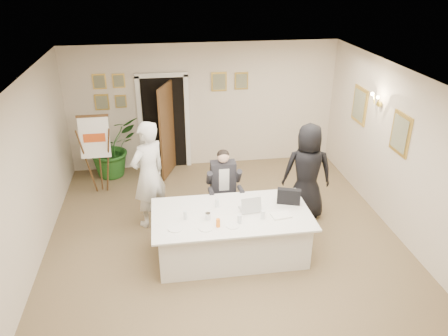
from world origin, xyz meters
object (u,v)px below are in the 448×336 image
object	(u,v)px
oj_glass	(218,223)
flip_chart	(98,158)
seated_man	(224,186)
standing_man	(149,175)
paper_stack	(281,215)
conference_table	(231,234)
laptop	(250,202)
potted_palm	(110,147)
laptop_bag	(289,196)
standing_woman	(307,172)
steel_jug	(208,216)

from	to	relation	value
oj_glass	flip_chart	bearing A→B (deg)	125.90
seated_man	standing_man	distance (m)	1.34
paper_stack	conference_table	bearing A→B (deg)	165.44
laptop	potted_palm	bearing A→B (deg)	121.81
laptop	laptop_bag	distance (m)	0.67
seated_man	standing_man	bearing A→B (deg)	168.47
laptop_bag	conference_table	bearing A→B (deg)	-151.39
seated_man	paper_stack	xyz separation A→B (m)	(0.72, -1.25, 0.09)
flip_chart	standing_woman	world-z (taller)	standing_woman
standing_woman	laptop_bag	bearing A→B (deg)	66.50
flip_chart	steel_jug	bearing A→B (deg)	-53.56
seated_man	standing_woman	distance (m)	1.54
paper_stack	oj_glass	distance (m)	1.02
laptop_bag	paper_stack	bearing A→B (deg)	-102.68
standing_woman	laptop_bag	world-z (taller)	standing_woman
standing_man	flip_chart	bearing A→B (deg)	-93.01
flip_chart	potted_palm	bearing A→B (deg)	79.50
potted_palm	laptop	bearing A→B (deg)	-52.60
flip_chart	potted_palm	distance (m)	0.84
flip_chart	steel_jug	distance (m)	3.24
flip_chart	laptop_bag	world-z (taller)	flip_chart
laptop	standing_man	bearing A→B (deg)	140.28
laptop_bag	oj_glass	xyz separation A→B (m)	(-1.23, -0.51, -0.07)
conference_table	standing_woman	world-z (taller)	standing_woman
seated_man	laptop_bag	size ratio (longest dim) A/B	3.75
paper_stack	laptop	bearing A→B (deg)	147.84
flip_chart	laptop_bag	size ratio (longest dim) A/B	4.40
potted_palm	laptop	size ratio (longest dim) A/B	3.81
standing_woman	steel_jug	bearing A→B (deg)	41.52
oj_glass	steel_jug	distance (m)	0.26
laptop_bag	standing_woman	bearing A→B (deg)	74.08
standing_woman	steel_jug	world-z (taller)	standing_woman
flip_chart	paper_stack	bearing A→B (deg)	-41.27
potted_palm	paper_stack	world-z (taller)	potted_palm
flip_chart	steel_jug	xyz separation A→B (m)	(1.92, -2.61, 0.06)
conference_table	laptop	size ratio (longest dim) A/B	7.21
standing_man	paper_stack	xyz separation A→B (m)	(2.02, -1.35, -0.19)
seated_man	potted_palm	world-z (taller)	seated_man
conference_table	standing_woman	distance (m)	1.92
standing_man	laptop	distance (m)	1.92
standing_woman	steel_jug	distance (m)	2.25
standing_woman	potted_palm	bearing A→B (deg)	-20.34
conference_table	standing_man	distance (m)	1.82
standing_woman	laptop	world-z (taller)	standing_woman
potted_palm	laptop_bag	bearing A→B (deg)	-45.16
conference_table	steel_jug	world-z (taller)	steel_jug
seated_man	potted_palm	size ratio (longest dim) A/B	1.07
standing_man	steel_jug	world-z (taller)	standing_man
seated_man	potted_palm	distance (m)	3.14
conference_table	oj_glass	xyz separation A→B (m)	(-0.26, -0.34, 0.45)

